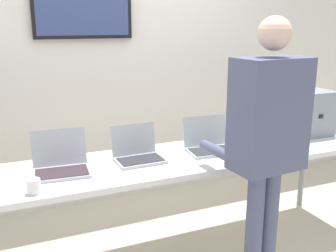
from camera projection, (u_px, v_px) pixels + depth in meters
back_wall at (122, 59)px, 3.70m from camera, size 8.00×0.11×2.77m
workbench at (170, 164)px, 2.87m from camera, size 3.20×0.70×0.77m
equipment_box at (307, 113)px, 3.42m from camera, size 0.38×0.33×0.39m
laptop_station_1 at (61, 163)px, 2.58m from camera, size 0.38×0.34×0.26m
laptop_station_2 at (138, 152)px, 2.80m from camera, size 0.34×0.28×0.24m
laptop_station_3 at (209, 143)px, 3.01m from camera, size 0.39×0.33×0.25m
laptop_station_4 at (269, 134)px, 3.25m from camera, size 0.38×0.30×0.25m
person at (267, 134)px, 2.37m from camera, size 0.46×0.61×1.77m
coffee_mug at (34, 186)px, 2.26m from camera, size 0.08×0.08×0.09m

